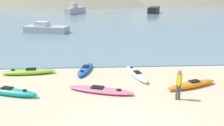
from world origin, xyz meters
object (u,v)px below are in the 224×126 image
at_px(kayak_on_sand_3, 101,90).
at_px(moored_boat_2, 154,10).
at_px(kayak_on_sand_7, 28,72).
at_px(moored_boat_1, 75,10).
at_px(kayak_on_sand_6, 136,74).
at_px(kayak_on_sand_1, 10,92).
at_px(kayak_on_sand_2, 192,85).
at_px(kayak_on_sand_5, 85,69).
at_px(person_near_foreground, 179,83).
at_px(moored_boat_0, 46,29).

distance_m(kayak_on_sand_3, moored_boat_2, 43.90).
bearing_deg(kayak_on_sand_7, moored_boat_1, 89.75).
relative_size(kayak_on_sand_3, kayak_on_sand_6, 1.09).
bearing_deg(kayak_on_sand_6, moored_boat_1, 99.63).
height_order(kayak_on_sand_1, moored_boat_2, moored_boat_2).
height_order(kayak_on_sand_3, moored_boat_2, moored_boat_2).
xyz_separation_m(kayak_on_sand_1, kayak_on_sand_2, (9.69, 0.47, -0.01)).
height_order(kayak_on_sand_5, person_near_foreground, person_near_foreground).
bearing_deg(moored_boat_0, kayak_on_sand_6, -62.76).
relative_size(kayak_on_sand_2, person_near_foreground, 2.12).
height_order(kayak_on_sand_3, moored_boat_0, moored_boat_0).
distance_m(kayak_on_sand_7, moored_boat_1, 38.35).
height_order(person_near_foreground, moored_boat_1, moored_boat_1).
distance_m(kayak_on_sand_1, kayak_on_sand_2, 9.70).
bearing_deg(kayak_on_sand_2, moored_boat_1, 102.86).
distance_m(moored_boat_0, moored_boat_2, 29.55).
distance_m(kayak_on_sand_1, moored_boat_1, 41.70).
distance_m(moored_boat_0, moored_boat_1, 22.78).
height_order(moored_boat_1, moored_boat_2, moored_boat_1).
distance_m(kayak_on_sand_2, person_near_foreground, 2.11).
bearing_deg(kayak_on_sand_3, kayak_on_sand_2, 4.46).
distance_m(kayak_on_sand_7, moored_boat_0, 15.74).
distance_m(kayak_on_sand_1, kayak_on_sand_3, 4.65).
bearing_deg(kayak_on_sand_1, kayak_on_sand_6, 20.17).
height_order(kayak_on_sand_6, moored_boat_0, moored_boat_0).
bearing_deg(kayak_on_sand_1, kayak_on_sand_2, 2.80).
bearing_deg(moored_boat_2, kayak_on_sand_2, -99.35).
height_order(kayak_on_sand_1, moored_boat_1, moored_boat_1).
height_order(moored_boat_0, moored_boat_1, moored_boat_1).
xyz_separation_m(kayak_on_sand_1, kayak_on_sand_6, (6.92, 2.54, -0.03)).
bearing_deg(kayak_on_sand_7, person_near_foreground, -27.94).
relative_size(kayak_on_sand_6, moored_boat_1, 0.57).
xyz_separation_m(kayak_on_sand_6, kayak_on_sand_7, (-6.81, 0.80, 0.01)).
bearing_deg(moored_boat_1, kayak_on_sand_6, -80.37).
xyz_separation_m(kayak_on_sand_3, moored_boat_1, (-4.37, 41.61, 0.69)).
relative_size(kayak_on_sand_2, moored_boat_1, 0.55).
bearing_deg(person_near_foreground, kayak_on_sand_5, 134.85).
xyz_separation_m(kayak_on_sand_5, kayak_on_sand_6, (3.22, -1.15, 0.00)).
xyz_separation_m(kayak_on_sand_1, kayak_on_sand_5, (3.70, 3.69, -0.03)).
bearing_deg(moored_boat_2, kayak_on_sand_3, -105.76).
height_order(kayak_on_sand_1, kayak_on_sand_7, kayak_on_sand_1).
bearing_deg(kayak_on_sand_7, kayak_on_sand_6, -6.72).
bearing_deg(person_near_foreground, kayak_on_sand_3, 163.08).
relative_size(kayak_on_sand_2, kayak_on_sand_5, 1.06).
xyz_separation_m(kayak_on_sand_5, kayak_on_sand_7, (-3.59, -0.35, 0.02)).
xyz_separation_m(kayak_on_sand_5, moored_boat_1, (-3.42, 38.00, 0.67)).
bearing_deg(moored_boat_0, kayak_on_sand_3, -71.85).
xyz_separation_m(kayak_on_sand_7, moored_boat_1, (0.17, 38.35, 0.65)).
height_order(kayak_on_sand_5, moored_boat_2, moored_boat_2).
bearing_deg(moored_boat_1, kayak_on_sand_2, -77.14).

